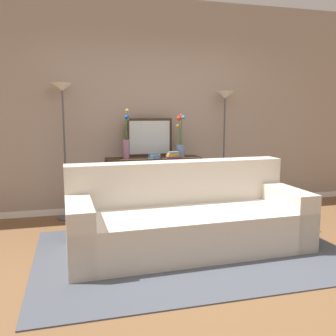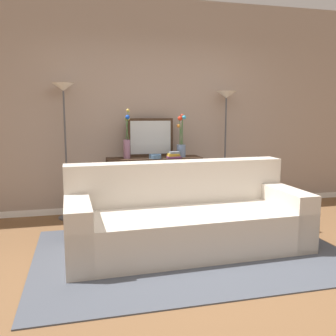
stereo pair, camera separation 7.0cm
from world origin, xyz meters
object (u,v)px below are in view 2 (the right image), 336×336
(book_row_under_console, at_px, (133,211))
(vase_short_flowers, at_px, (181,144))
(console_table, at_px, (154,175))
(floor_lamp_left, at_px, (64,113))
(couch, at_px, (185,219))
(fruit_bowl, at_px, (155,156))
(floor_lamp_right, at_px, (226,117))
(wall_mirror, at_px, (151,137))
(book_stack, at_px, (174,155))
(vase_tall_flowers, at_px, (127,142))

(book_row_under_console, bearing_deg, vase_short_flowers, -1.19)
(vase_short_flowers, bearing_deg, console_table, 177.83)
(console_table, relative_size, floor_lamp_left, 0.73)
(couch, distance_m, console_table, 1.35)
(floor_lamp_left, bearing_deg, fruit_bowl, -8.84)
(fruit_bowl, bearing_deg, book_row_under_console, 159.72)
(floor_lamp_right, bearing_deg, couch, -126.03)
(console_table, relative_size, wall_mirror, 2.02)
(couch, distance_m, floor_lamp_right, 2.02)
(wall_mirror, distance_m, fruit_bowl, 0.35)
(couch, relative_size, vase_short_flowers, 4.13)
(book_stack, bearing_deg, book_row_under_console, 168.09)
(floor_lamp_left, distance_m, wall_mirror, 1.20)
(console_table, bearing_deg, wall_mirror, 97.97)
(fruit_bowl, bearing_deg, book_stack, -1.43)
(fruit_bowl, height_order, book_stack, book_stack)
(couch, xyz_separation_m, vase_tall_flowers, (-0.43, 1.32, 0.72))
(vase_short_flowers, distance_m, book_stack, 0.22)
(couch, height_order, wall_mirror, wall_mirror)
(book_stack, bearing_deg, wall_mirror, 134.90)
(book_row_under_console, bearing_deg, console_table, -0.00)
(wall_mirror, distance_m, vase_tall_flowers, 0.39)
(wall_mirror, distance_m, book_row_under_console, 1.06)
(couch, height_order, book_row_under_console, couch)
(couch, height_order, fruit_bowl, couch)
(console_table, xyz_separation_m, wall_mirror, (-0.02, 0.15, 0.51))
(console_table, height_order, floor_lamp_right, floor_lamp_right)
(couch, xyz_separation_m, console_table, (-0.05, 1.33, 0.25))
(console_table, height_order, book_stack, book_stack)
(couch, relative_size, book_row_under_console, 5.69)
(floor_lamp_right, relative_size, wall_mirror, 2.67)
(vase_short_flowers, bearing_deg, floor_lamp_right, 6.92)
(couch, xyz_separation_m, book_stack, (0.19, 1.21, 0.53))
(vase_tall_flowers, bearing_deg, wall_mirror, 24.51)
(couch, relative_size, wall_mirror, 3.83)
(couch, bearing_deg, wall_mirror, 92.87)
(wall_mirror, bearing_deg, book_stack, -45.10)
(floor_lamp_left, xyz_separation_m, vase_tall_flowers, (0.80, -0.08, -0.38))
(floor_lamp_left, relative_size, book_stack, 9.10)
(fruit_bowl, bearing_deg, vase_short_flowers, 13.91)
(console_table, relative_size, book_row_under_console, 3.00)
(vase_tall_flowers, height_order, book_row_under_console, vase_tall_flowers)
(console_table, distance_m, floor_lamp_right, 1.34)
(vase_tall_flowers, relative_size, book_row_under_console, 1.53)
(floor_lamp_right, xyz_separation_m, book_row_under_console, (-1.38, -0.07, -1.29))
(vase_tall_flowers, xyz_separation_m, book_stack, (0.62, -0.10, -0.18))
(vase_short_flowers, bearing_deg, fruit_bowl, -166.09)
(vase_short_flowers, height_order, fruit_bowl, vase_short_flowers)
(floor_lamp_left, bearing_deg, vase_tall_flowers, -5.91)
(couch, distance_m, fruit_bowl, 1.33)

